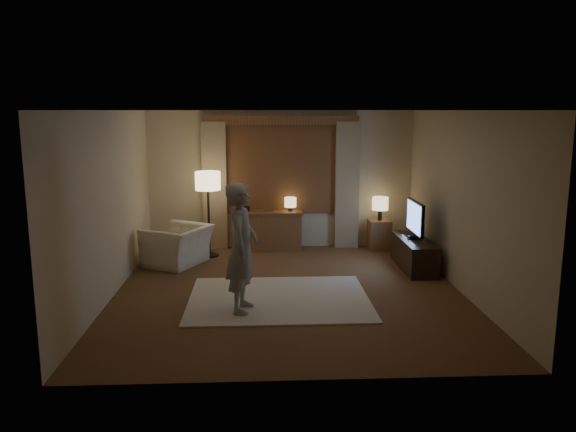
{
  "coord_description": "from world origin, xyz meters",
  "views": [
    {
      "loc": [
        -0.4,
        -7.83,
        2.6
      ],
      "look_at": [
        0.02,
        0.6,
        1.01
      ],
      "focal_mm": 35.0,
      "sensor_mm": 36.0,
      "label": 1
    }
  ],
  "objects": [
    {
      "name": "sideboard",
      "position": [
        -0.24,
        2.5,
        0.35
      ],
      "size": [
        1.2,
        0.4,
        0.7
      ],
      "primitive_type": "cube",
      "color": "brown",
      "rests_on": "floor"
    },
    {
      "name": "person",
      "position": [
        -0.64,
        -0.8,
        0.86
      ],
      "size": [
        0.49,
        0.67,
        1.69
      ],
      "primitive_type": "imported",
      "rotation": [
        0.0,
        0.0,
        1.41
      ],
      "color": "#A39E96",
      "rests_on": "rug"
    },
    {
      "name": "table_lamp_side",
      "position": [
        1.85,
        2.45,
        0.87
      ],
      "size": [
        0.3,
        0.3,
        0.44
      ],
      "color": "black",
      "rests_on": "side_table"
    },
    {
      "name": "plant",
      "position": [
        -0.64,
        2.5,
        0.85
      ],
      "size": [
        0.17,
        0.13,
        0.3
      ],
      "primitive_type": "imported",
      "color": "#999999",
      "rests_on": "sideboard"
    },
    {
      "name": "room",
      "position": [
        0.0,
        0.5,
        1.33
      ],
      "size": [
        5.04,
        5.54,
        2.64
      ],
      "color": "brown",
      "rests_on": "ground"
    },
    {
      "name": "floor_lamp",
      "position": [
        -1.32,
        2.08,
        1.29
      ],
      "size": [
        0.45,
        0.45,
        1.54
      ],
      "color": "black",
      "rests_on": "floor"
    },
    {
      "name": "table_lamp_sideboard",
      "position": [
        0.16,
        2.5,
        0.9
      ],
      "size": [
        0.22,
        0.22,
        0.3
      ],
      "color": "black",
      "rests_on": "sideboard"
    },
    {
      "name": "picture_frame",
      "position": [
        -0.24,
        2.5,
        0.8
      ],
      "size": [
        0.16,
        0.02,
        0.2
      ],
      "primitive_type": "cube",
      "color": "brown",
      "rests_on": "sideboard"
    },
    {
      "name": "rug",
      "position": [
        -0.15,
        -0.34,
        0.01
      ],
      "size": [
        2.5,
        2.0,
        0.02
      ],
      "primitive_type": "cube",
      "color": "beige",
      "rests_on": "floor"
    },
    {
      "name": "armchair",
      "position": [
        -1.81,
        1.55,
        0.33
      ],
      "size": [
        1.26,
        1.31,
        0.66
      ],
      "primitive_type": "imported",
      "rotation": [
        0.0,
        0.0,
        -2.04
      ],
      "color": "#EEE3C4",
      "rests_on": "floor"
    },
    {
      "name": "tv_stand",
      "position": [
        2.15,
        1.11,
        0.25
      ],
      "size": [
        0.45,
        1.4,
        0.5
      ],
      "primitive_type": "cube",
      "color": "black",
      "rests_on": "floor"
    },
    {
      "name": "tv",
      "position": [
        2.15,
        1.11,
        0.85
      ],
      "size": [
        0.22,
        0.88,
        0.64
      ],
      "color": "black",
      "rests_on": "tv_stand"
    },
    {
      "name": "side_table",
      "position": [
        1.85,
        2.45,
        0.28
      ],
      "size": [
        0.4,
        0.4,
        0.56
      ],
      "primitive_type": "cube",
      "color": "brown",
      "rests_on": "floor"
    }
  ]
}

